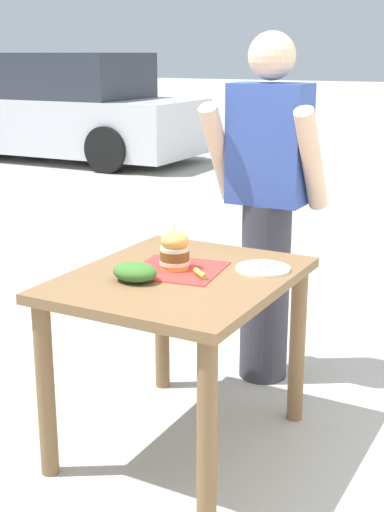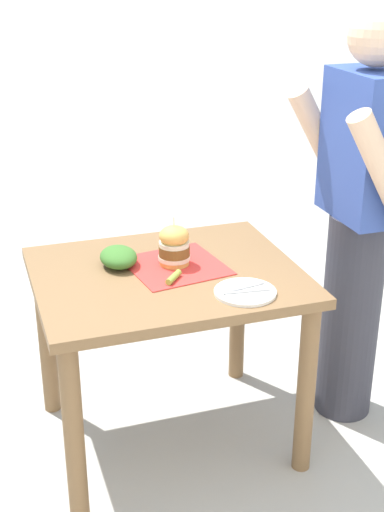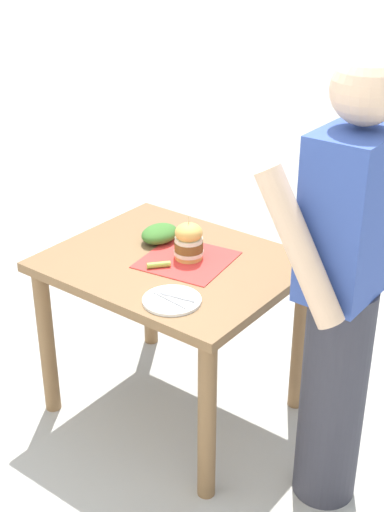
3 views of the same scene
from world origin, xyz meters
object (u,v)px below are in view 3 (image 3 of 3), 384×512
side_plate_with_forks (172,300)px  diner_across_table (343,293)px  sandwich (189,241)px  patio_table (173,288)px  side_salad (160,234)px  pickle_spear (158,265)px

side_plate_with_forks → diner_across_table: bearing=111.4°
diner_across_table → sandwich: bearing=-97.2°
side_plate_with_forks → diner_across_table: 0.63m
side_plate_with_forks → patio_table: bearing=-141.8°
side_plate_with_forks → diner_across_table: diner_across_table is taller
side_plate_with_forks → side_salad: 0.52m
pickle_spear → side_plate_with_forks: (0.18, 0.21, -0.01)m
pickle_spear → diner_across_table: (-0.05, 0.78, 0.12)m
sandwich → side_salad: size_ratio=1.06×
side_salad → diner_across_table: diner_across_table is taller
pickle_spear → side_salad: side_salad is taller
side_plate_with_forks → diner_across_table: size_ratio=0.13×
sandwich → patio_table: bearing=-42.4°
sandwich → pickle_spear: size_ratio=2.01×
sandwich → diner_across_table: (0.09, 0.73, 0.05)m
sandwich → side_salad: 0.22m
side_plate_with_forks → side_salad: bearing=-135.5°
sandwich → side_plate_with_forks: (0.32, 0.16, -0.07)m
patio_table → side_plate_with_forks: (0.27, 0.21, 0.14)m
pickle_spear → sandwich: bearing=161.4°
sandwich → pickle_spear: 0.16m
sandwich → pickle_spear: bearing=-18.6°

